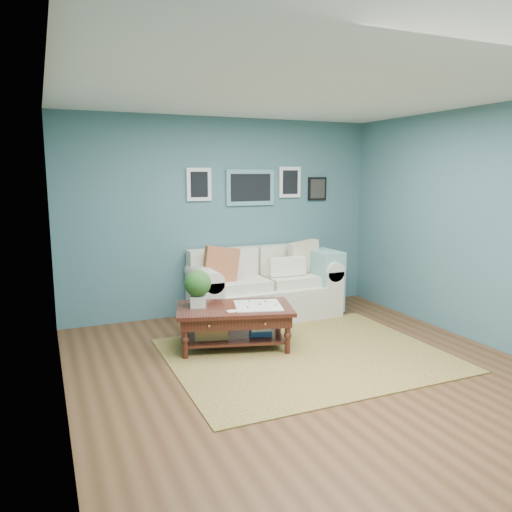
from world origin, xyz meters
TOP-DOWN VIEW (x-y plane):
  - room_shell at (0.01, 0.06)m, footprint 5.00×5.02m
  - area_rug at (0.20, 0.47)m, footprint 2.88×2.30m
  - loveseat at (0.48, 2.03)m, footprint 2.02×0.92m
  - coffee_table at (-0.48, 1.04)m, footprint 1.43×1.06m

SIDE VIEW (x-z plane):
  - area_rug at x=0.20m, z-range 0.00..0.01m
  - coffee_table at x=-0.48m, z-range -0.05..0.84m
  - loveseat at x=0.48m, z-range -0.10..0.94m
  - room_shell at x=0.01m, z-range 0.01..2.71m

